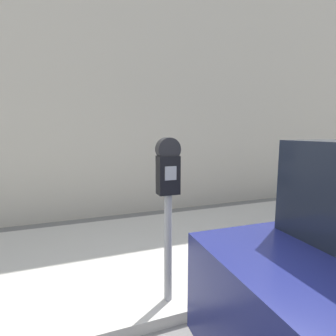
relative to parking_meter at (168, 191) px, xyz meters
The scene contains 3 objects.
sidewalk 1.65m from the parking_meter, 80.96° to the left, with size 24.00×2.80×0.11m.
building_facade 3.63m from the parking_meter, 86.78° to the left, with size 24.00×0.30×5.39m.
parking_meter is the anchor object (origin of this frame).
Camera 1 is at (-1.02, -1.19, 1.75)m, focal length 28.00 mm.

